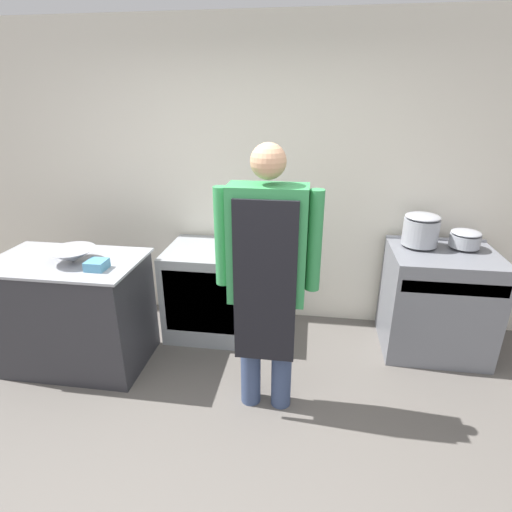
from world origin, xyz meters
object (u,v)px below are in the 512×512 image
at_px(fridge_unit, 209,290).
at_px(mixing_bowl, 72,256).
at_px(stove, 437,302).
at_px(person_cook, 267,270).
at_px(stock_pot, 421,229).
at_px(sauce_pot, 465,238).
at_px(plastic_tub, 97,265).

bearing_deg(fridge_unit, mixing_bowl, -142.02).
xyz_separation_m(stove, fridge_unit, (-1.99, 0.02, -0.04)).
xyz_separation_m(stove, person_cook, (-1.35, -0.89, 0.60)).
relative_size(mixing_bowl, stock_pot, 1.22).
distance_m(mixing_bowl, sauce_pot, 3.10).
relative_size(fridge_unit, plastic_tub, 5.91).
bearing_deg(person_cook, fridge_unit, 125.02).
xyz_separation_m(person_cook, mixing_bowl, (-1.49, 0.25, -0.09)).
height_order(person_cook, stock_pot, person_cook).
bearing_deg(sauce_pot, mixing_bowl, -165.81).
distance_m(person_cook, mixing_bowl, 1.51).
distance_m(fridge_unit, sauce_pot, 2.23).
height_order(fridge_unit, person_cook, person_cook).
relative_size(mixing_bowl, plastic_tub, 2.52).
bearing_deg(stock_pot, mixing_bowl, -163.99).
bearing_deg(person_cook, stock_pot, 41.17).
bearing_deg(fridge_unit, stock_pot, 3.08).
bearing_deg(plastic_tub, fridge_unit, 51.67).
relative_size(fridge_unit, person_cook, 0.45).
distance_m(stove, plastic_tub, 2.74).
relative_size(person_cook, sauce_pot, 7.65).
bearing_deg(sauce_pot, plastic_tub, -162.71).
height_order(fridge_unit, sauce_pot, sauce_pot).
height_order(mixing_bowl, stock_pot, stock_pot).
relative_size(stove, fridge_unit, 1.12).
relative_size(plastic_tub, stock_pot, 0.48).
distance_m(mixing_bowl, stock_pot, 2.76).
height_order(mixing_bowl, plastic_tub, mixing_bowl).
relative_size(stock_pot, sauce_pot, 1.20).
distance_m(stock_pot, sauce_pot, 0.36).
bearing_deg(mixing_bowl, person_cook, -9.61).
xyz_separation_m(stove, mixing_bowl, (-2.84, -0.64, 0.51)).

